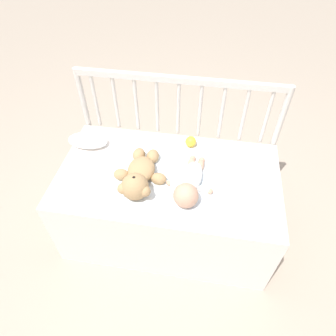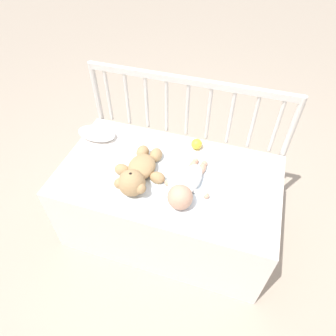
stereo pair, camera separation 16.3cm
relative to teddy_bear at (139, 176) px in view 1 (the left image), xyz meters
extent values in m
plane|color=tan|center=(0.14, 0.09, -0.58)|extent=(12.00, 12.00, 0.00)
cube|color=white|center=(0.14, 0.09, -0.32)|extent=(1.24, 0.70, 0.53)
cylinder|color=beige|center=(-0.46, 0.46, -0.12)|extent=(0.04, 0.04, 0.92)
cylinder|color=beige|center=(0.75, 0.46, -0.12)|extent=(0.04, 0.04, 0.92)
cube|color=beige|center=(0.14, 0.46, 0.32)|extent=(1.21, 0.03, 0.04)
cylinder|color=beige|center=(-0.38, 0.46, 0.12)|extent=(0.02, 0.02, 0.36)
cylinder|color=beige|center=(-0.25, 0.46, 0.12)|extent=(0.02, 0.02, 0.36)
cylinder|color=beige|center=(-0.12, 0.46, 0.12)|extent=(0.02, 0.02, 0.36)
cylinder|color=beige|center=(0.01, 0.46, 0.12)|extent=(0.02, 0.02, 0.36)
cylinder|color=beige|center=(0.14, 0.46, 0.12)|extent=(0.02, 0.02, 0.36)
cylinder|color=beige|center=(0.27, 0.46, 0.12)|extent=(0.02, 0.02, 0.36)
cylinder|color=beige|center=(0.40, 0.46, 0.12)|extent=(0.02, 0.02, 0.36)
cylinder|color=beige|center=(0.53, 0.46, 0.12)|extent=(0.02, 0.02, 0.36)
cylinder|color=beige|center=(0.66, 0.46, 0.12)|extent=(0.02, 0.02, 0.36)
cube|color=white|center=(0.13, 0.06, -0.05)|extent=(0.77, 0.50, 0.01)
ellipsoid|color=tan|center=(0.00, 0.06, -0.01)|extent=(0.15, 0.19, 0.09)
sphere|color=tan|center=(0.00, -0.09, 0.02)|extent=(0.14, 0.14, 0.14)
sphere|color=tan|center=(0.00, -0.09, 0.05)|extent=(0.06, 0.06, 0.06)
sphere|color=black|center=(0.00, -0.09, 0.08)|extent=(0.02, 0.02, 0.02)
sphere|color=tan|center=(0.06, -0.11, 0.02)|extent=(0.06, 0.06, 0.06)
sphere|color=tan|center=(-0.06, -0.12, 0.02)|extent=(0.06, 0.06, 0.06)
ellipsoid|color=tan|center=(0.10, 0.02, -0.02)|extent=(0.09, 0.07, 0.07)
ellipsoid|color=tan|center=(-0.10, 0.01, -0.02)|extent=(0.09, 0.07, 0.07)
ellipsoid|color=tan|center=(0.04, 0.18, -0.02)|extent=(0.07, 0.09, 0.07)
ellipsoid|color=tan|center=(-0.04, 0.18, -0.02)|extent=(0.07, 0.09, 0.07)
ellipsoid|color=white|center=(0.28, 0.06, -0.02)|extent=(0.13, 0.23, 0.07)
sphere|color=tan|center=(0.26, -0.10, 0.01)|extent=(0.13, 0.13, 0.13)
ellipsoid|color=white|center=(0.36, -0.01, -0.04)|extent=(0.10, 0.05, 0.04)
ellipsoid|color=white|center=(0.19, 0.01, -0.04)|extent=(0.10, 0.05, 0.04)
sphere|color=tan|center=(0.38, -0.01, -0.04)|extent=(0.03, 0.03, 0.03)
sphere|color=tan|center=(0.16, 0.01, -0.04)|extent=(0.03, 0.03, 0.03)
ellipsoid|color=tan|center=(0.32, 0.16, -0.03)|extent=(0.05, 0.10, 0.04)
ellipsoid|color=tan|center=(0.26, 0.17, -0.03)|extent=(0.05, 0.10, 0.04)
sphere|color=tan|center=(0.32, 0.21, -0.04)|extent=(0.04, 0.04, 0.04)
sphere|color=tan|center=(0.27, 0.22, -0.04)|extent=(0.04, 0.04, 0.04)
ellipsoid|color=white|center=(-0.38, 0.26, -0.03)|extent=(0.25, 0.14, 0.06)
sphere|color=yellow|center=(0.24, 0.35, -0.02)|extent=(0.07, 0.07, 0.07)
camera|label=1|loc=(0.33, -1.04, 1.18)|focal=32.00mm
camera|label=2|loc=(0.49, -1.00, 1.18)|focal=32.00mm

